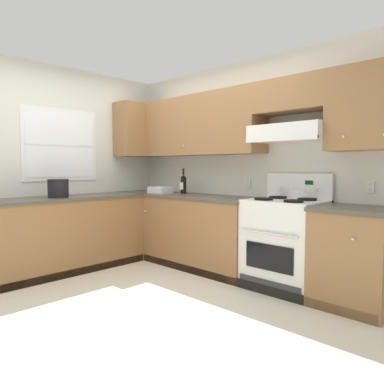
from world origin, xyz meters
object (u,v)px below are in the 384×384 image
stove (285,243)px  bucket (58,188)px  wine_bottle (183,184)px  bowl (160,191)px

stove → bucket: (-2.19, -1.39, 0.55)m
wine_bottle → bowl: size_ratio=1.08×
stove → bowl: stove is taller
bowl → stove: bearing=2.0°
wine_bottle → bowl: bearing=-154.1°
stove → bucket: bearing=-147.7°
bowl → bucket: (-0.30, -1.32, 0.08)m
stove → bowl: size_ratio=3.85×
wine_bottle → bowl: 0.36m
stove → bucket: 2.65m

